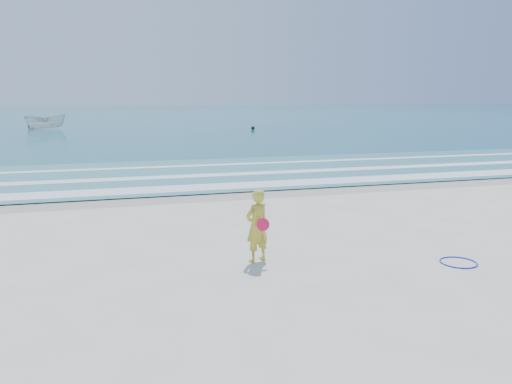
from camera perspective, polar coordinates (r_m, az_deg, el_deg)
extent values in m
plane|color=silver|center=(9.60, 5.31, -10.28)|extent=(400.00, 400.00, 0.00)
cube|color=#B2A893|center=(17.97, -5.22, -0.31)|extent=(400.00, 2.40, 0.00)
cube|color=#19727F|center=(113.42, -14.66, 8.69)|extent=(400.00, 190.00, 0.04)
cube|color=#59B7AD|center=(22.82, -7.63, 2.12)|extent=(400.00, 10.00, 0.01)
cube|color=white|center=(19.22, -5.96, 0.56)|extent=(400.00, 1.40, 0.01)
cube|color=white|center=(22.04, -7.31, 1.84)|extent=(400.00, 0.90, 0.01)
cube|color=white|center=(25.27, -8.48, 2.95)|extent=(400.00, 0.60, 0.01)
torus|color=#0B19D7|center=(11.45, 22.13, -7.46)|extent=(0.78, 0.78, 0.03)
imported|color=silver|center=(59.10, -22.91, 7.41)|extent=(4.33, 2.01, 1.61)
sphere|color=black|center=(53.44, -0.36, 7.33)|extent=(0.39, 0.39, 0.39)
imported|color=gold|center=(10.52, 0.11, -3.89)|extent=(0.67, 0.57, 1.56)
cylinder|color=#FB164C|center=(10.36, 0.82, -3.74)|extent=(0.27, 0.08, 0.27)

